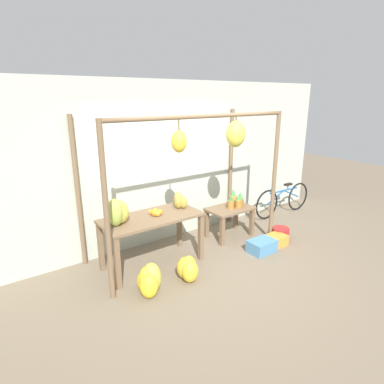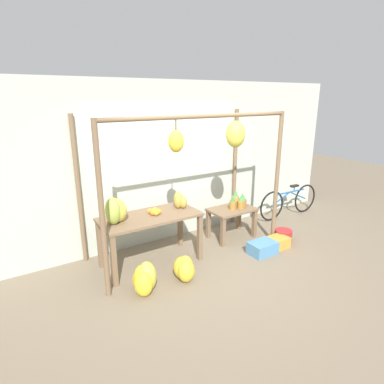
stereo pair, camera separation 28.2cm
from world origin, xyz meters
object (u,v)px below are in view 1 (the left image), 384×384
at_px(orange_pile, 155,212).
at_px(banana_pile_ground_left, 149,281).
at_px(banana_pile_on_table, 116,212).
at_px(blue_bucket, 281,233).
at_px(pineapple_cluster, 236,201).
at_px(parked_bicycle, 283,200).
at_px(fruit_crate_white, 262,246).
at_px(banana_pile_ground_right, 188,269).
at_px(papaya_pile, 180,201).
at_px(fruit_crate_purple, 275,241).

distance_m(orange_pile, banana_pile_ground_left, 1.07).
height_order(banana_pile_on_table, orange_pile, banana_pile_on_table).
bearing_deg(banana_pile_on_table, blue_bucket, -11.25).
bearing_deg(pineapple_cluster, orange_pile, -178.26).
relative_size(blue_bucket, parked_bicycle, 0.18).
bearing_deg(pineapple_cluster, fruit_crate_white, -98.11).
xyz_separation_m(banana_pile_on_table, banana_pile_ground_right, (0.73, -0.70, -0.81)).
height_order(banana_pile_ground_right, papaya_pile, papaya_pile).
bearing_deg(banana_pile_ground_right, orange_pile, 98.65).
bearing_deg(banana_pile_ground_left, blue_bucket, 1.93).
xyz_separation_m(banana_pile_on_table, pineapple_cluster, (2.34, 0.06, -0.30)).
bearing_deg(blue_bucket, banana_pile_ground_left, -178.07).
bearing_deg(banana_pile_on_table, papaya_pile, 1.86).
bearing_deg(papaya_pile, pineapple_cluster, 1.06).
relative_size(orange_pile, papaya_pile, 0.85).
relative_size(pineapple_cluster, banana_pile_ground_right, 0.86).
xyz_separation_m(banana_pile_on_table, blue_bucket, (2.90, -0.58, -0.88)).
bearing_deg(orange_pile, papaya_pile, 3.61).
height_order(blue_bucket, fruit_crate_purple, blue_bucket).
bearing_deg(fruit_crate_purple, banana_pile_ground_right, 179.97).
relative_size(fruit_crate_white, fruit_crate_purple, 1.11).
height_order(banana_pile_ground_left, blue_bucket, banana_pile_ground_left).
relative_size(banana_pile_on_table, papaya_pile, 1.46).
relative_size(orange_pile, banana_pile_ground_right, 0.54).
bearing_deg(orange_pile, blue_bucket, -14.33).
bearing_deg(pineapple_cluster, fruit_crate_purple, -71.65).
distance_m(banana_pile_ground_right, papaya_pile, 1.11).
height_order(banana_pile_on_table, pineapple_cluster, banana_pile_on_table).
bearing_deg(banana_pile_ground_right, papaya_pile, 64.26).
bearing_deg(orange_pile, parked_bicycle, 4.05).
distance_m(fruit_crate_white, blue_bucket, 0.69).
bearing_deg(banana_pile_ground_left, fruit_crate_white, -1.60).
distance_m(pineapple_cluster, banana_pile_ground_left, 2.40).
bearing_deg(fruit_crate_purple, orange_pile, 160.28).
xyz_separation_m(fruit_crate_white, fruit_crate_purple, (0.36, 0.03, -0.01)).
height_order(orange_pile, fruit_crate_purple, orange_pile).
relative_size(banana_pile_on_table, banana_pile_ground_left, 0.86).
relative_size(banana_pile_ground_right, papaya_pile, 1.56).
distance_m(orange_pile, papaya_pile, 0.47).
xyz_separation_m(pineapple_cluster, banana_pile_ground_right, (-1.62, -0.76, -0.51)).
bearing_deg(banana_pile_on_table, fruit_crate_white, -18.14).
bearing_deg(fruit_crate_white, blue_bucket, 12.88).
bearing_deg(blue_bucket, banana_pile_on_table, 168.75).
xyz_separation_m(banana_pile_on_table, orange_pile, (0.62, 0.01, -0.14)).
bearing_deg(parked_bicycle, blue_bucket, -142.37).
distance_m(papaya_pile, fruit_crate_purple, 1.88).
relative_size(banana_pile_ground_left, blue_bucket, 1.55).
bearing_deg(parked_bicycle, banana_pile_ground_right, -163.75).
relative_size(orange_pile, pineapple_cluster, 0.63).
height_order(banana_pile_ground_right, fruit_crate_purple, banana_pile_ground_right).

